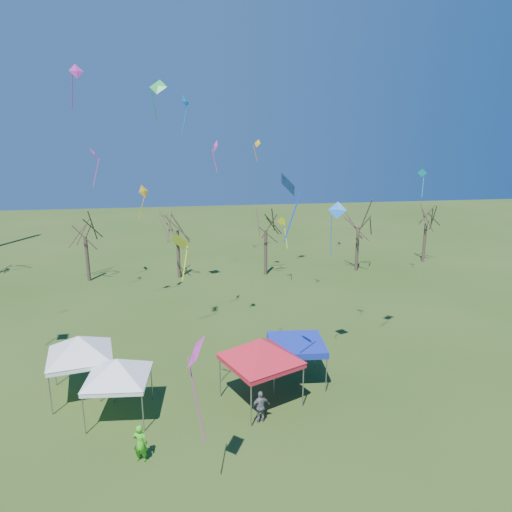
{
  "coord_description": "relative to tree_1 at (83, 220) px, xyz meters",
  "views": [
    {
      "loc": [
        -1.47,
        -18.28,
        13.3
      ],
      "look_at": [
        1.83,
        3.0,
        7.57
      ],
      "focal_mm": 32.0,
      "sensor_mm": 36.0,
      "label": 1
    }
  ],
  "objects": [
    {
      "name": "tree_3",
      "position": [
        16.8,
        -0.6,
        0.29
      ],
      "size": [
        3.59,
        3.59,
        7.91
      ],
      "color": "#3D2D21",
      "rests_on": "ground"
    },
    {
      "name": "tree_5",
      "position": [
        34.49,
        1.42,
        -0.06
      ],
      "size": [
        3.39,
        3.39,
        7.46
      ],
      "color": "#3D2D21",
      "rests_on": "ground"
    },
    {
      "name": "kite_24",
      "position": [
        9.53,
        -14.47,
        9.35
      ],
      "size": [
        0.69,
        0.93,
        2.3
      ],
      "rotation": [
        0.0,
        0.0,
        1.12
      ],
      "color": "#1279C3",
      "rests_on": "ground"
    },
    {
      "name": "tent_white_mid",
      "position": [
        5.77,
        -22.59,
        -2.93
      ],
      "size": [
        4.0,
        4.0,
        3.54
      ],
      "rotation": [
        0.0,
        0.0,
        -0.09
      ],
      "color": "gray",
      "rests_on": "ground"
    },
    {
      "name": "person_grey",
      "position": [
        12.43,
        -24.12,
        -4.98
      ],
      "size": [
        1.03,
        0.63,
        1.63
      ],
      "primitive_type": "imported",
      "rotation": [
        0.0,
        0.0,
        3.4
      ],
      "color": "slate",
      "rests_on": "ground"
    },
    {
      "name": "kite_11",
      "position": [
        7.65,
        -7.58,
        10.86
      ],
      "size": [
        1.52,
        1.21,
        2.86
      ],
      "rotation": [
        0.0,
        0.0,
        5.98
      ],
      "color": "green",
      "rests_on": "ground"
    },
    {
      "name": "kite_13",
      "position": [
        6.14,
        -6.93,
        3.28
      ],
      "size": [
        1.01,
        1.09,
        2.73
      ],
      "rotation": [
        0.0,
        0.0,
        0.94
      ],
      "color": "yellow",
      "rests_on": "ground"
    },
    {
      "name": "kite_17",
      "position": [
        17.31,
        -19.66,
        3.56
      ],
      "size": [
        1.11,
        0.87,
        3.02
      ],
      "rotation": [
        0.0,
        0.0,
        5.88
      ],
      "color": "blue",
      "rests_on": "ground"
    },
    {
      "name": "person_green",
      "position": [
        7.02,
        -26.0,
        -4.94
      ],
      "size": [
        0.71,
        0.56,
        1.7
      ],
      "primitive_type": "imported",
      "rotation": [
        0.0,
        0.0,
        2.86
      ],
      "color": "#45C820",
      "rests_on": "ground"
    },
    {
      "name": "kite_22",
      "position": [
        17.58,
        -4.21,
        0.1
      ],
      "size": [
        0.94,
        0.88,
        2.86
      ],
      "rotation": [
        0.0,
        0.0,
        3.34
      ],
      "color": "#FFFE1A",
      "rests_on": "ground"
    },
    {
      "name": "kite_2",
      "position": [
        1.98,
        -2.64,
        5.98
      ],
      "size": [
        0.99,
        1.43,
        3.3
      ],
      "rotation": [
        0.0,
        0.0,
        1.67
      ],
      "color": "#FF3897",
      "rests_on": "ground"
    },
    {
      "name": "tent_white_west",
      "position": [
        3.57,
        -20.29,
        -2.68
      ],
      "size": [
        4.3,
        4.3,
        3.86
      ],
      "rotation": [
        0.0,
        0.0,
        0.19
      ],
      "color": "gray",
      "rests_on": "ground"
    },
    {
      "name": "kite_5",
      "position": [
        9.4,
        -28.83,
        0.45
      ],
      "size": [
        0.78,
        1.38,
        4.42
      ],
      "rotation": [
        0.0,
        0.0,
        4.69
      ],
      "color": "#CE2DA2",
      "rests_on": "ground"
    },
    {
      "name": "kite_18",
      "position": [
        11.13,
        -15.24,
        6.83
      ],
      "size": [
        0.45,
        0.78,
        1.93
      ],
      "rotation": [
        0.0,
        0.0,
        4.98
      ],
      "color": "#E533A6",
      "rests_on": "ground"
    },
    {
      "name": "kite_1",
      "position": [
        9.0,
        -23.47,
        3.05
      ],
      "size": [
        1.09,
        1.03,
        2.14
      ],
      "rotation": [
        0.0,
        0.0,
        2.48
      ],
      "color": "#FFFA1A",
      "rests_on": "ground"
    },
    {
      "name": "kite_19",
      "position": [
        15.61,
        -2.78,
        6.75
      ],
      "size": [
        0.7,
        0.76,
        1.93
      ],
      "rotation": [
        0.0,
        0.0,
        5.34
      ],
      "color": "#FFA60D",
      "rests_on": "ground"
    },
    {
      "name": "ground",
      "position": [
        10.77,
        -24.65,
        -5.79
      ],
      "size": [
        140.0,
        140.0,
        0.0
      ],
      "primitive_type": "plane",
      "color": "#2D4817",
      "rests_on": "ground"
    },
    {
      "name": "tree_2",
      "position": [
        8.4,
        -0.27,
        0.5
      ],
      "size": [
        3.71,
        3.71,
        8.18
      ],
      "color": "#3D2D21",
      "rests_on": "ground"
    },
    {
      "name": "kite_7",
      "position": [
        2.98,
        -11.83,
        11.22
      ],
      "size": [
        0.97,
        0.83,
        2.61
      ],
      "rotation": [
        0.0,
        0.0,
        0.47
      ],
      "color": "#E232B1",
      "rests_on": "ground"
    },
    {
      "name": "tent_blue",
      "position": [
        15.0,
        -20.61,
        -3.64
      ],
      "size": [
        3.19,
        3.19,
        2.34
      ],
      "rotation": [
        0.0,
        0.0,
        -0.07
      ],
      "color": "gray",
      "rests_on": "ground"
    },
    {
      "name": "kite_12",
      "position": [
        30.27,
        -4.52,
        4.17
      ],
      "size": [
        0.84,
        0.68,
        2.56
      ],
      "rotation": [
        0.0,
        0.0,
        2.57
      ],
      "color": "#0DADC3",
      "rests_on": "ground"
    },
    {
      "name": "tree_1",
      "position": [
        0.0,
        0.0,
        0.0
      ],
      "size": [
        3.42,
        3.42,
        7.54
      ],
      "color": "#3D2D21",
      "rests_on": "ground"
    },
    {
      "name": "tent_red",
      "position": [
        12.72,
        -22.42,
        -2.49
      ],
      "size": [
        4.32,
        4.32,
        4.09
      ],
      "rotation": [
        0.0,
        0.0,
        0.41
      ],
      "color": "gray",
      "rests_on": "ground"
    },
    {
      "name": "kite_27",
      "position": [
        13.4,
        -25.04,
        5.58
      ],
      "size": [
        0.94,
        1.27,
        2.78
      ],
      "rotation": [
        0.0,
        0.0,
        1.83
      ],
      "color": "blue",
      "rests_on": "ground"
    },
    {
      "name": "tree_4",
      "position": [
        26.12,
        -0.65,
        0.27
      ],
      "size": [
        3.58,
        3.58,
        7.89
      ],
      "color": "#3D2D21",
      "rests_on": "ground"
    }
  ]
}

